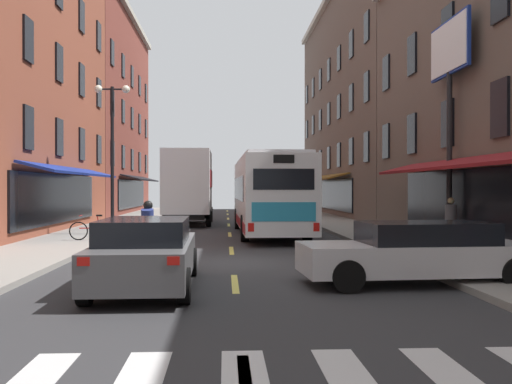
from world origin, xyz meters
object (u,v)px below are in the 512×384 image
at_px(sedan_mid, 419,252).
at_px(street_lamp_twin, 112,152).
at_px(billboard_sign, 450,71).
at_px(sedan_near, 146,253).
at_px(pedestrian_mid, 451,222).
at_px(motorcycle_rider, 148,235).
at_px(transit_bus, 269,194).
at_px(bicycle_near, 94,230).
at_px(box_truck, 189,187).

distance_m(sedan_mid, street_lamp_twin, 15.05).
xyz_separation_m(billboard_sign, sedan_mid, (-3.23, -6.63, -5.11)).
bearing_deg(billboard_sign, sedan_near, -141.90).
height_order(pedestrian_mid, street_lamp_twin, street_lamp_twin).
height_order(sedan_mid, motorcycle_rider, motorcycle_rider).
height_order(sedan_near, street_lamp_twin, street_lamp_twin).
xyz_separation_m(sedan_mid, pedestrian_mid, (3.01, 5.94, 0.27)).
relative_size(pedestrian_mid, street_lamp_twin, 0.26).
bearing_deg(transit_bus, street_lamp_twin, -170.82).
height_order(billboard_sign, motorcycle_rider, billboard_sign).
distance_m(transit_bus, bicycle_near, 7.69).
xyz_separation_m(sedan_near, bicycle_near, (-3.13, 9.56, -0.22)).
relative_size(box_truck, bicycle_near, 4.27).
distance_m(motorcycle_rider, pedestrian_mid, 9.32).
relative_size(billboard_sign, sedan_mid, 1.49).
bearing_deg(motorcycle_rider, transit_bus, 65.83).
bearing_deg(billboard_sign, transit_bus, 129.86).
xyz_separation_m(box_truck, sedan_mid, (5.99, -20.08, -1.38)).
bearing_deg(box_truck, pedestrian_mid, -57.53).
height_order(billboard_sign, sedan_near, billboard_sign).
bearing_deg(street_lamp_twin, motorcycle_rider, -72.64).
relative_size(sedan_mid, motorcycle_rider, 2.37).
height_order(transit_bus, bicycle_near, transit_bus).
bearing_deg(billboard_sign, street_lamp_twin, 155.37).
bearing_deg(motorcycle_rider, box_truck, 89.43).
height_order(bicycle_near, street_lamp_twin, street_lamp_twin).
xyz_separation_m(sedan_near, sedan_mid, (5.60, 0.30, -0.05)).
relative_size(bicycle_near, street_lamp_twin, 0.28).
bearing_deg(street_lamp_twin, billboard_sign, -24.63).
xyz_separation_m(bicycle_near, pedestrian_mid, (11.74, -3.33, 0.44)).
xyz_separation_m(billboard_sign, sedan_near, (-8.83, -6.92, -5.07)).
xyz_separation_m(box_truck, sedan_near, (0.38, -20.38, -1.33)).
distance_m(bicycle_near, street_lamp_twin, 4.06).
relative_size(billboard_sign, box_truck, 1.00).
xyz_separation_m(sedan_near, motorcycle_rider, (-0.54, 4.51, -0.01)).
distance_m(billboard_sign, sedan_mid, 8.97).
bearing_deg(motorcycle_rider, sedan_mid, -34.45).
relative_size(billboard_sign, motorcycle_rider, 3.53).
distance_m(billboard_sign, street_lamp_twin, 13.20).
xyz_separation_m(sedan_mid, motorcycle_rider, (-6.14, 4.21, 0.04)).
relative_size(sedan_mid, pedestrian_mid, 3.13).
relative_size(transit_bus, motorcycle_rider, 5.45).
relative_size(billboard_sign, bicycle_near, 4.27).
xyz_separation_m(sedan_mid, bicycle_near, (-8.73, 9.27, -0.17)).
height_order(sedan_near, sedan_mid, sedan_near).
distance_m(transit_bus, sedan_mid, 13.30).
distance_m(transit_bus, pedestrian_mid, 8.86).
bearing_deg(motorcycle_rider, bicycle_near, 117.11).
height_order(transit_bus, sedan_mid, transit_bus).
bearing_deg(street_lamp_twin, sedan_mid, -54.50).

